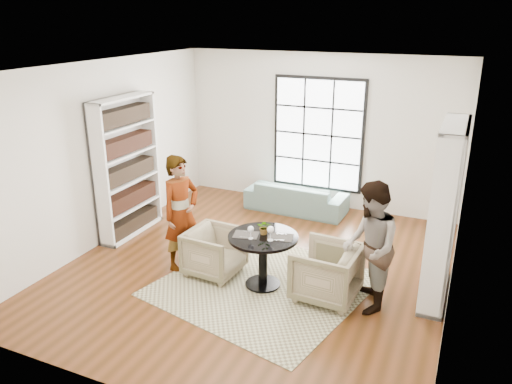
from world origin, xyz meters
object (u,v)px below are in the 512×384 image
at_px(armchair_left, 215,252).
at_px(armchair_right, 326,272).
at_px(person_right, 370,247).
at_px(wine_glass_right, 271,230).
at_px(wine_glass_left, 251,230).
at_px(flower_centerpiece, 264,227).
at_px(person_left, 181,213).
at_px(pedestal_table, 263,250).
at_px(sofa, 296,197).

bearing_deg(armchair_left, armchair_right, -85.63).
bearing_deg(armchair_right, person_right, 93.45).
relative_size(person_right, wine_glass_right, 8.21).
xyz_separation_m(armchair_right, wine_glass_left, (-1.02, -0.21, 0.53)).
xyz_separation_m(wine_glass_left, wine_glass_right, (0.27, 0.06, 0.02)).
bearing_deg(wine_glass_left, flower_centerpiece, 62.84).
xyz_separation_m(armchair_left, flower_centerpiece, (0.79, 0.02, 0.53)).
relative_size(wine_glass_right, flower_centerpiece, 1.01).
bearing_deg(flower_centerpiece, person_left, -179.13).
xyz_separation_m(armchair_left, person_right, (2.25, 0.02, 0.51)).
distance_m(person_right, wine_glass_left, 1.59).
distance_m(pedestal_table, person_left, 1.38).
height_order(person_right, wine_glass_right, person_right).
xyz_separation_m(person_right, wine_glass_left, (-1.57, -0.21, 0.05)).
height_order(wine_glass_right, flower_centerpiece, wine_glass_right).
xyz_separation_m(armchair_right, wine_glass_right, (-0.76, -0.15, 0.55)).
bearing_deg(armchair_right, armchair_left, -86.02).
xyz_separation_m(person_left, person_right, (2.80, 0.02, -0.02)).
xyz_separation_m(sofa, flower_centerpiece, (0.53, -2.86, 0.60)).
bearing_deg(armchair_left, person_right, -85.76).
relative_size(sofa, wine_glass_right, 9.24).
bearing_deg(armchair_left, sofa, -1.27).
bearing_deg(person_right, sofa, -163.63).
height_order(armchair_left, person_left, person_left).
relative_size(person_right, flower_centerpiece, 8.28).
height_order(sofa, armchair_right, armchair_right).
relative_size(sofa, person_right, 1.13).
relative_size(person_left, wine_glass_right, 8.37).
distance_m(sofa, armchair_right, 3.21).
height_order(pedestal_table, sofa, pedestal_table).
bearing_deg(person_right, pedestal_table, -106.22).
distance_m(sofa, person_left, 3.05).
xyz_separation_m(pedestal_table, flower_centerpiece, (-0.01, 0.06, 0.32)).
relative_size(pedestal_table, wine_glass_left, 5.19).
distance_m(pedestal_table, person_right, 1.49).
bearing_deg(wine_glass_right, flower_centerpiece, 134.49).
bearing_deg(pedestal_table, armchair_right, 3.48).
bearing_deg(armchair_right, wine_glass_left, -74.88).
bearing_deg(wine_glass_left, armchair_right, 11.67).
height_order(person_left, wine_glass_left, person_left).
bearing_deg(wine_glass_right, person_right, 6.74).
height_order(sofa, armchair_left, armchair_left).
bearing_deg(wine_glass_right, pedestal_table, 146.55).
height_order(pedestal_table, wine_glass_right, wine_glass_right).
relative_size(armchair_right, flower_centerpiece, 4.03).
bearing_deg(pedestal_table, armchair_left, 177.16).
xyz_separation_m(pedestal_table, sofa, (-0.53, 2.92, -0.28)).
bearing_deg(armchair_left, wine_glass_left, -102.29).
distance_m(pedestal_table, wine_glass_right, 0.41).
distance_m(wine_glass_left, wine_glass_right, 0.27).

